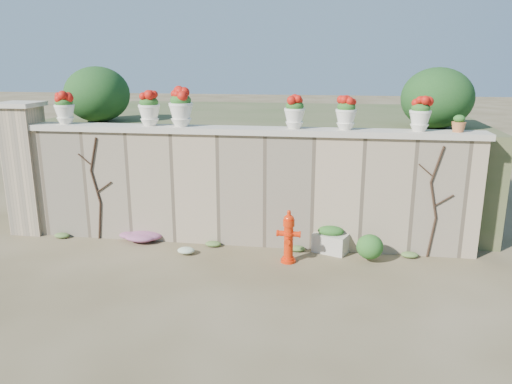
% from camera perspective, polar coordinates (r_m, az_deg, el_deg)
% --- Properties ---
extents(ground, '(80.00, 80.00, 0.00)m').
position_cam_1_polar(ground, '(7.55, -3.86, -10.53)').
color(ground, brown).
rests_on(ground, ground).
extents(stone_wall, '(8.00, 0.40, 2.00)m').
position_cam_1_polar(stone_wall, '(8.87, -1.47, 0.31)').
color(stone_wall, tan).
rests_on(stone_wall, ground).
extents(wall_cap, '(8.10, 0.52, 0.10)m').
position_cam_1_polar(wall_cap, '(8.66, -1.52, 7.05)').
color(wall_cap, beige).
rests_on(wall_cap, stone_wall).
extents(gate_pillar, '(0.72, 0.72, 2.48)m').
position_cam_1_polar(gate_pillar, '(10.36, -24.73, 2.54)').
color(gate_pillar, tan).
rests_on(gate_pillar, ground).
extents(raised_fill, '(9.00, 6.00, 2.00)m').
position_cam_1_polar(raised_fill, '(11.95, 1.22, 4.17)').
color(raised_fill, '#384C23').
rests_on(raised_fill, ground).
extents(back_shrub_left, '(1.30, 1.30, 1.10)m').
position_cam_1_polar(back_shrub_left, '(10.76, -17.68, 10.60)').
color(back_shrub_left, '#143814').
rests_on(back_shrub_left, raised_fill).
extents(back_shrub_right, '(1.30, 1.30, 1.10)m').
position_cam_1_polar(back_shrub_right, '(9.85, 19.98, 10.06)').
color(back_shrub_right, '#143814').
rests_on(back_shrub_right, raised_fill).
extents(vine_left, '(0.60, 0.04, 1.91)m').
position_cam_1_polar(vine_left, '(9.50, -17.80, 0.53)').
color(vine_left, black).
rests_on(vine_left, ground).
extents(vine_right, '(0.60, 0.04, 1.91)m').
position_cam_1_polar(vine_right, '(8.70, 19.69, -0.94)').
color(vine_right, black).
rests_on(vine_right, ground).
extents(fire_hydrant, '(0.38, 0.27, 0.88)m').
position_cam_1_polar(fire_hydrant, '(8.17, 3.74, -5.09)').
color(fire_hydrant, red).
rests_on(fire_hydrant, ground).
extents(planter_box, '(0.65, 0.52, 0.47)m').
position_cam_1_polar(planter_box, '(8.73, 8.50, -5.46)').
color(planter_box, beige).
rests_on(planter_box, ground).
extents(green_shrub, '(0.63, 0.57, 0.60)m').
position_cam_1_polar(green_shrub, '(8.41, 12.67, -5.91)').
color(green_shrub, '#1E5119').
rests_on(green_shrub, ground).
extents(magenta_clump, '(0.87, 0.58, 0.23)m').
position_cam_1_polar(magenta_clump, '(9.42, -13.54, -4.85)').
color(magenta_clump, '#D029AA').
rests_on(magenta_clump, ground).
extents(white_flowers, '(0.44, 0.35, 0.16)m').
position_cam_1_polar(white_flowers, '(8.66, -7.83, -6.61)').
color(white_flowers, white).
rests_on(white_flowers, ground).
extents(urn_pot_0, '(0.36, 0.36, 0.56)m').
position_cam_1_polar(urn_pot_0, '(9.74, -21.04, 8.89)').
color(urn_pot_0, silver).
rests_on(urn_pot_0, wall_cap).
extents(urn_pot_1, '(0.38, 0.38, 0.60)m').
position_cam_1_polar(urn_pot_1, '(9.06, -12.11, 9.27)').
color(urn_pot_1, silver).
rests_on(urn_pot_1, wall_cap).
extents(urn_pot_2, '(0.42, 0.42, 0.66)m').
position_cam_1_polar(urn_pot_2, '(8.87, -8.58, 9.51)').
color(urn_pot_2, silver).
rests_on(urn_pot_2, wall_cap).
extents(urn_pot_3, '(0.35, 0.35, 0.55)m').
position_cam_1_polar(urn_pot_3, '(8.51, 4.43, 9.06)').
color(urn_pot_3, silver).
rests_on(urn_pot_3, wall_cap).
extents(urn_pot_4, '(0.35, 0.35, 0.55)m').
position_cam_1_polar(urn_pot_4, '(8.49, 10.24, 8.83)').
color(urn_pot_4, silver).
rests_on(urn_pot_4, wall_cap).
extents(urn_pot_5, '(0.35, 0.35, 0.55)m').
position_cam_1_polar(urn_pot_5, '(8.60, 18.26, 8.40)').
color(urn_pot_5, silver).
rests_on(urn_pot_5, wall_cap).
extents(terracotta_pot, '(0.22, 0.22, 0.27)m').
position_cam_1_polar(terracotta_pot, '(8.74, 22.15, 7.17)').
color(terracotta_pot, '#B96938').
rests_on(terracotta_pot, wall_cap).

